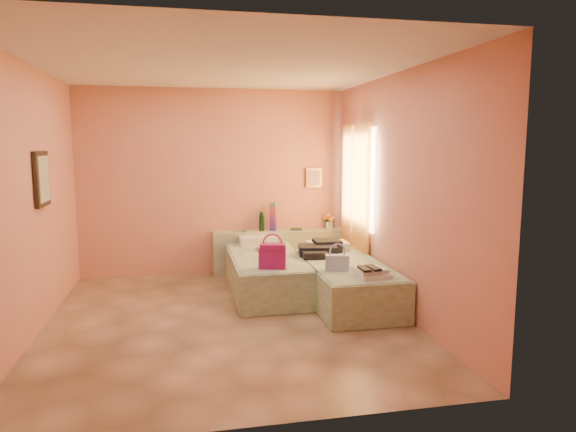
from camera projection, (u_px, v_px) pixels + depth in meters
name	position (u px, v px, depth m)	size (l,w,h in m)	color
ground	(229.00, 320.00, 5.80)	(4.50, 4.50, 0.00)	tan
room_walls	(239.00, 160.00, 6.14)	(4.02, 4.51, 2.81)	tan
headboard_ledge	(279.00, 251.00, 7.98)	(2.05, 0.30, 0.65)	#9EA587
bed_left	(266.00, 273.00, 6.90)	(0.90, 2.00, 0.50)	#B4CAA3
bed_right	(345.00, 282.00, 6.45)	(0.90, 2.00, 0.50)	#B4CAA3
water_bottle	(262.00, 222.00, 7.86)	(0.08, 0.08, 0.28)	#153B1E
rainbow_box	(273.00, 217.00, 7.90)	(0.10, 0.10, 0.43)	#991262
small_dish	(246.00, 231.00, 7.83)	(0.11, 0.11, 0.03)	#47835A
green_book	(296.00, 229.00, 7.97)	(0.17, 0.12, 0.03)	#224026
flower_vase	(329.00, 220.00, 8.14)	(0.20, 0.20, 0.26)	silver
magenta_handbag	(273.00, 256.00, 6.14)	(0.32, 0.18, 0.30)	#991262
khaki_garment	(269.00, 248.00, 7.21)	(0.31, 0.25, 0.05)	#9D8B65
clothes_pile	(321.00, 249.00, 6.90)	(0.54, 0.54, 0.16)	black
blue_handbag	(337.00, 263.00, 6.05)	(0.28, 0.12, 0.18)	#4257A0
towel_stack	(373.00, 273.00, 5.73)	(0.35, 0.30, 0.10)	silver
sandal_pair	(369.00, 269.00, 5.66)	(0.19, 0.25, 0.03)	black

